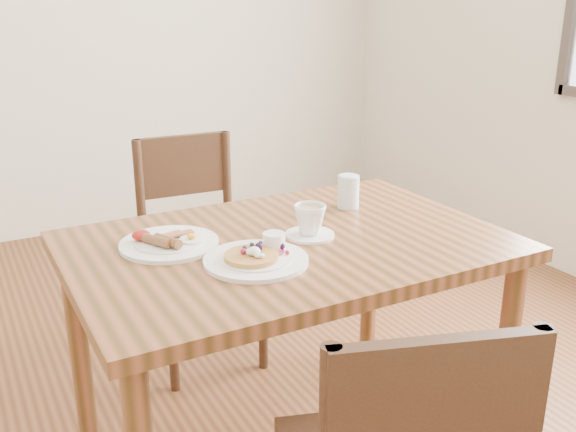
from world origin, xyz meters
The scene contains 6 objects.
dining_table centered at (0.00, 0.00, 0.65)m, with size 1.20×0.80×0.75m.
chair_far centered at (0.01, 0.77, 0.49)m, with size 0.44×0.44×0.88m.
pancake_plate centered at (-0.14, -0.10, 0.76)m, with size 0.27×0.27×0.06m.
breakfast_plate centered at (-0.31, 0.11, 0.76)m, with size 0.27×0.27×0.04m.
teacup_saucer centered at (0.07, -0.01, 0.79)m, with size 0.14×0.14×0.09m.
water_glass centered at (0.31, 0.16, 0.80)m, with size 0.07×0.07×0.10m, color silver.
Camera 1 is at (-0.80, -1.47, 1.39)m, focal length 40.00 mm.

